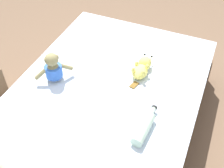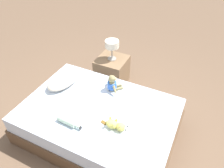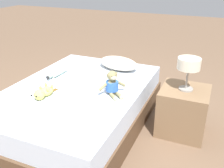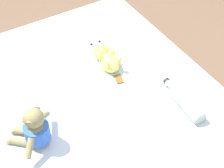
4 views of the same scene
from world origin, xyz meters
The scene contains 8 objects.
ground_plane centered at (0.00, 0.00, 0.00)m, with size 16.00×16.00×0.00m, color brown.
bed centered at (0.00, 0.00, 0.22)m, with size 1.32×1.91×0.45m.
pillow centered at (0.19, 0.65, 0.53)m, with size 0.54×0.37×0.15m.
plush_monkey centered at (0.40, 0.00, 0.55)m, with size 0.26×0.26×0.24m.
plush_yellow_creature centered at (-0.17, -0.31, 0.50)m, with size 0.11×0.33×0.10m.
glass_bottle centered at (-0.36, 0.20, 0.49)m, with size 0.09×0.31×0.08m.
nightstand centered at (1.04, 0.32, 0.24)m, with size 0.46×0.46×0.48m.
bedside_lamp centered at (1.04, 0.32, 0.73)m, with size 0.22×0.22×0.32m.
Camera 2 is at (-1.56, -0.94, 2.33)m, focal length 34.20 mm.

